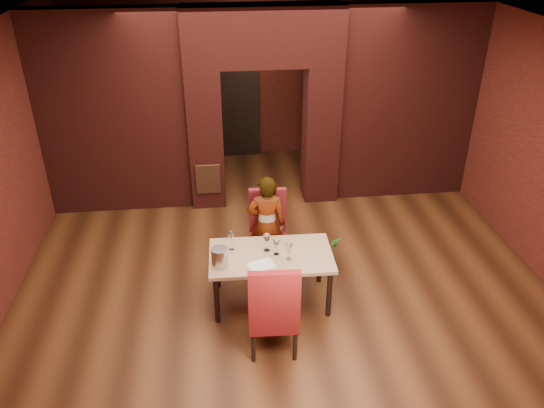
{
  "coord_description": "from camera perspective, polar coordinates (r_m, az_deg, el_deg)",
  "views": [
    {
      "loc": [
        -0.79,
        -6.13,
        4.37
      ],
      "look_at": [
        -0.09,
        0.0,
        0.97
      ],
      "focal_mm": 35.0,
      "sensor_mm": 36.0,
      "label": 1
    }
  ],
  "objects": [
    {
      "name": "lintel",
      "position": [
        8.33,
        -0.96,
        17.65
      ],
      "size": [
        2.45,
        0.55,
        0.9
      ],
      "primitive_type": "cube",
      "color": "maroon",
      "rests_on": "ground"
    },
    {
      "name": "vent_panel",
      "position": [
        8.72,
        -6.88,
        2.67
      ],
      "size": [
        0.4,
        0.03,
        0.5
      ],
      "primitive_type": "cube",
      "color": "brown",
      "rests_on": "ground"
    },
    {
      "name": "wine_glass_a",
      "position": [
        6.51,
        -0.57,
        -4.19
      ],
      "size": [
        0.09,
        0.09,
        0.22
      ],
      "primitive_type": null,
      "color": "silver",
      "rests_on": "dining_table"
    },
    {
      "name": "wing_wall_right",
      "position": [
        9.15,
        14.24,
        10.37
      ],
      "size": [
        2.28,
        0.35,
        3.2
      ],
      "primitive_type": "cube",
      "color": "maroon",
      "rests_on": "ground"
    },
    {
      "name": "rear_door_frame",
      "position": [
        10.58,
        -4.11,
        10.5
      ],
      "size": [
        1.02,
        0.04,
        2.22
      ],
      "primitive_type": "cube",
      "color": "black",
      "rests_on": "ground"
    },
    {
      "name": "ceiling",
      "position": [
        6.29,
        0.88,
        18.15
      ],
      "size": [
        7.0,
        8.0,
        0.04
      ],
      "primitive_type": "cube",
      "color": "silver",
      "rests_on": "ground"
    },
    {
      "name": "wall_back",
      "position": [
        10.54,
        -2.01,
        13.61
      ],
      "size": [
        7.0,
        0.04,
        3.2
      ],
      "primitive_type": "cube",
      "color": "maroon",
      "rests_on": "ground"
    },
    {
      "name": "wing_wall_left",
      "position": [
        8.74,
        -16.72,
        9.16
      ],
      "size": [
        2.28,
        0.35,
        3.2
      ],
      "primitive_type": "cube",
      "color": "maroon",
      "rests_on": "ground"
    },
    {
      "name": "pillar_left",
      "position": [
        8.75,
        -7.13,
        7.04
      ],
      "size": [
        0.55,
        0.55,
        2.3
      ],
      "primitive_type": "cube",
      "color": "maroon",
      "rests_on": "ground"
    },
    {
      "name": "tasting_sheet",
      "position": [
        6.31,
        -1.13,
        -6.6
      ],
      "size": [
        0.36,
        0.31,
        0.0
      ],
      "primitive_type": "cube",
      "rotation": [
        0.0,
        0.0,
        0.35
      ],
      "color": "silver",
      "rests_on": "dining_table"
    },
    {
      "name": "wall_right",
      "position": [
        7.98,
        26.7,
        5.39
      ],
      "size": [
        0.04,
        8.0,
        3.2
      ],
      "primitive_type": "cube",
      "color": "maroon",
      "rests_on": "ground"
    },
    {
      "name": "dining_table",
      "position": [
        6.71,
        -0.11,
        -7.93
      ],
      "size": [
        1.53,
        0.89,
        0.71
      ],
      "primitive_type": "cube",
      "rotation": [
        0.0,
        0.0,
        -0.03
      ],
      "color": "tan",
      "rests_on": "ground"
    },
    {
      "name": "water_bottle",
      "position": [
        6.55,
        -4.41,
        -3.91
      ],
      "size": [
        0.06,
        0.06,
        0.26
      ],
      "primitive_type": "cylinder",
      "color": "white",
      "rests_on": "dining_table"
    },
    {
      "name": "pillar_right",
      "position": [
        8.92,
        5.26,
        7.58
      ],
      "size": [
        0.55,
        0.55,
        2.3
      ],
      "primitive_type": "cube",
      "color": "maroon",
      "rests_on": "ground"
    },
    {
      "name": "floor",
      "position": [
        7.57,
        0.7,
        -6.38
      ],
      "size": [
        8.0,
        8.0,
        0.0
      ],
      "primitive_type": "plane",
      "color": "#4E2913",
      "rests_on": "ground"
    },
    {
      "name": "wine_glass_b",
      "position": [
        6.45,
        0.46,
        -4.69
      ],
      "size": [
        0.08,
        0.08,
        0.2
      ],
      "primitive_type": null,
      "color": "silver",
      "rests_on": "dining_table"
    },
    {
      "name": "person_seated",
      "position": [
        7.07,
        -0.59,
        -2.26
      ],
      "size": [
        0.54,
        0.38,
        1.43
      ],
      "primitive_type": "imported",
      "rotation": [
        0.0,
        0.0,
        3.07
      ],
      "color": "beige",
      "rests_on": "ground"
    },
    {
      "name": "wine_bucket",
      "position": [
        6.27,
        -5.65,
        -5.73
      ],
      "size": [
        0.2,
        0.2,
        0.24
      ],
      "primitive_type": "cylinder",
      "color": "#A9A9B0",
      "rests_on": "dining_table"
    },
    {
      "name": "wine_glass_c",
      "position": [
        6.36,
        1.83,
        -5.14
      ],
      "size": [
        0.09,
        0.09,
        0.22
      ],
      "primitive_type": null,
      "color": "silver",
      "rests_on": "dining_table"
    },
    {
      "name": "chair_near",
      "position": [
        5.91,
        0.11,
        -10.76
      ],
      "size": [
        0.57,
        0.57,
        1.2
      ],
      "primitive_type": "cube",
      "rotation": [
        0.0,
        0.0,
        3.09
      ],
      "color": "maroon",
      "rests_on": "ground"
    },
    {
      "name": "rear_door",
      "position": [
        10.61,
        -4.12,
        10.56
      ],
      "size": [
        0.9,
        0.08,
        2.1
      ],
      "primitive_type": "cube",
      "color": "black",
      "rests_on": "ground"
    },
    {
      "name": "chair_far",
      "position": [
        7.2,
        -0.38,
        -3.11
      ],
      "size": [
        0.53,
        0.53,
        1.12
      ],
      "primitive_type": "cube",
      "rotation": [
        0.0,
        0.0,
        -0.05
      ],
      "color": "maroon",
      "rests_on": "ground"
    },
    {
      "name": "potted_plant",
      "position": [
        7.46,
        5.74,
        -5.12
      ],
      "size": [
        0.52,
        0.51,
        0.43
      ],
      "primitive_type": "imported",
      "rotation": [
        0.0,
        0.0,
        0.73
      ],
      "color": "#317124",
      "rests_on": "ground"
    }
  ]
}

